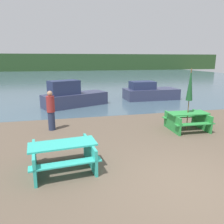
{
  "coord_description": "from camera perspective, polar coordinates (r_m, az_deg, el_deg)",
  "views": [
    {
      "loc": [
        -2.67,
        -3.96,
        2.86
      ],
      "look_at": [
        -0.82,
        4.03,
        0.85
      ],
      "focal_mm": 35.0,
      "sensor_mm": 36.0,
      "label": 1
    }
  ],
  "objects": [
    {
      "name": "far_treeline",
      "position": [
        55.62,
        -10.58,
        12.63
      ],
      "size": [
        80.0,
        1.6,
        4.0
      ],
      "color": "#284723",
      "rests_on": "water"
    },
    {
      "name": "picnic_table_green",
      "position": [
        9.45,
        19.06,
        -1.85
      ],
      "size": [
        1.64,
        1.43,
        0.73
      ],
      "rotation": [
        0.0,
        0.0,
        -0.03
      ],
      "color": "green",
      "rests_on": "ground_plane"
    },
    {
      "name": "boat",
      "position": [
        16.07,
        9.73,
        5.09
      ],
      "size": [
        3.84,
        1.77,
        1.3
      ],
      "rotation": [
        0.0,
        0.0,
        0.02
      ],
      "color": "#333856",
      "rests_on": "water"
    },
    {
      "name": "ground_plane",
      "position": [
        5.56,
        18.83,
        -17.96
      ],
      "size": [
        60.0,
        60.0,
        0.0
      ],
      "primitive_type": "plane",
      "color": "brown"
    },
    {
      "name": "boat_second",
      "position": [
        13.62,
        -10.24,
        3.95
      ],
      "size": [
        4.18,
        2.85,
        1.61
      ],
      "rotation": [
        0.0,
        0.0,
        0.41
      ],
      "color": "#333856",
      "rests_on": "water"
    },
    {
      "name": "water",
      "position": [
        35.77,
        -8.86,
        9.0
      ],
      "size": [
        60.0,
        50.0,
        0.0
      ],
      "color": "#425B6B",
      "rests_on": "ground_plane"
    },
    {
      "name": "umbrella_darkgreen",
      "position": [
        9.19,
        19.75,
        6.63
      ],
      "size": [
        0.26,
        0.26,
        2.5
      ],
      "color": "brown",
      "rests_on": "ground_plane"
    },
    {
      "name": "picnic_table_teal",
      "position": [
        5.93,
        -12.63,
        -10.57
      ],
      "size": [
        1.85,
        1.56,
        0.74
      ],
      "rotation": [
        0.0,
        0.0,
        0.11
      ],
      "color": "#33B7A8",
      "rests_on": "ground_plane"
    },
    {
      "name": "person",
      "position": [
        9.16,
        -15.67,
        0.35
      ],
      "size": [
        0.32,
        0.32,
        1.62
      ],
      "color": "#283351",
      "rests_on": "ground_plane"
    }
  ]
}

